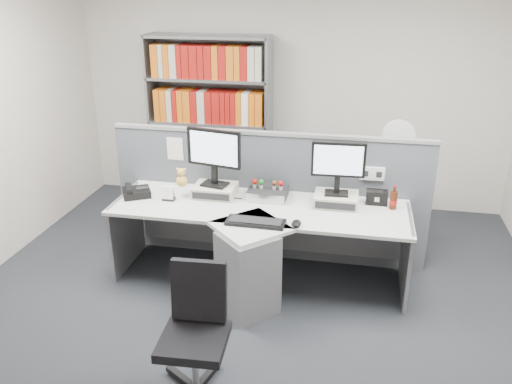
% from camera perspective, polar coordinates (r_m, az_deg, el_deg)
% --- Properties ---
extents(ground, '(5.50, 5.50, 0.00)m').
position_cam_1_polar(ground, '(4.30, -1.74, -14.71)').
color(ground, '#2D3035').
rests_on(ground, ground).
extents(room_shell, '(5.04, 5.54, 2.72)m').
position_cam_1_polar(room_shell, '(3.53, -2.08, 9.25)').
color(room_shell, beige).
rests_on(room_shell, ground).
extents(partition, '(3.00, 0.08, 1.27)m').
position_cam_1_polar(partition, '(5.05, 1.38, -0.36)').
color(partition, '#545860').
rests_on(partition, ground).
extents(desk, '(2.60, 1.20, 0.72)m').
position_cam_1_polar(desk, '(4.55, -0.14, -5.68)').
color(desk, silver).
rests_on(desk, ground).
extents(monitor_riser_left, '(0.38, 0.31, 0.10)m').
position_cam_1_polar(monitor_riser_left, '(4.85, -4.44, 0.17)').
color(monitor_riser_left, beige).
rests_on(monitor_riser_left, desk).
extents(monitor_riser_right, '(0.38, 0.31, 0.10)m').
position_cam_1_polar(monitor_riser_right, '(4.69, 8.61, -0.81)').
color(monitor_riser_right, beige).
rests_on(monitor_riser_right, desk).
extents(monitor_left, '(0.51, 0.21, 0.52)m').
position_cam_1_polar(monitor_left, '(4.73, -4.56, 4.25)').
color(monitor_left, black).
rests_on(monitor_left, monitor_riser_left).
extents(monitor_right, '(0.46, 0.16, 0.47)m').
position_cam_1_polar(monitor_right, '(4.58, 8.85, 3.01)').
color(monitor_right, black).
rests_on(monitor_right, monitor_riser_right).
extents(desktop_pc, '(0.35, 0.31, 0.09)m').
position_cam_1_polar(desktop_pc, '(4.80, 1.29, -0.08)').
color(desktop_pc, black).
rests_on(desktop_pc, desk).
extents(figurines, '(0.29, 0.05, 0.09)m').
position_cam_1_polar(figurines, '(4.75, 1.26, 0.93)').
color(figurines, beige).
rests_on(figurines, desktop_pc).
extents(keyboard, '(0.49, 0.20, 0.03)m').
position_cam_1_polar(keyboard, '(4.30, -0.05, -3.25)').
color(keyboard, black).
rests_on(keyboard, desk).
extents(mouse, '(0.08, 0.12, 0.05)m').
position_cam_1_polar(mouse, '(4.27, 4.38, -3.39)').
color(mouse, black).
rests_on(mouse, desk).
extents(desk_phone, '(0.32, 0.31, 0.10)m').
position_cam_1_polar(desk_phone, '(4.96, -12.82, -0.00)').
color(desk_phone, black).
rests_on(desk_phone, desk).
extents(desk_calendar, '(0.11, 0.08, 0.13)m').
position_cam_1_polar(desk_calendar, '(4.80, -9.39, -0.25)').
color(desk_calendar, black).
rests_on(desk_calendar, desk).
extents(plush_toy, '(0.10, 0.10, 0.18)m').
position_cam_1_polar(plush_toy, '(4.82, -8.02, 1.44)').
color(plush_toy, gold).
rests_on(plush_toy, monitor_riser_left).
extents(speaker, '(0.19, 0.10, 0.12)m').
position_cam_1_polar(speaker, '(4.78, 12.89, -0.56)').
color(speaker, black).
rests_on(speaker, desk).
extents(cola_bottle, '(0.07, 0.07, 0.21)m').
position_cam_1_polar(cola_bottle, '(4.70, 14.58, -0.86)').
color(cola_bottle, '#3F190A').
rests_on(cola_bottle, desk).
extents(shelving_unit, '(1.41, 0.40, 2.00)m').
position_cam_1_polar(shelving_unit, '(6.25, -4.94, 7.15)').
color(shelving_unit, slate).
rests_on(shelving_unit, ground).
extents(filing_cabinet, '(0.45, 0.61, 0.70)m').
position_cam_1_polar(filing_cabinet, '(5.81, 14.35, -1.19)').
color(filing_cabinet, slate).
rests_on(filing_cabinet, ground).
extents(desk_fan, '(0.34, 0.20, 0.56)m').
position_cam_1_polar(desk_fan, '(5.57, 15.03, 5.47)').
color(desk_fan, white).
rests_on(desk_fan, filing_cabinet).
extents(office_chair, '(0.57, 0.59, 0.88)m').
position_cam_1_polar(office_chair, '(3.55, -6.49, -14.43)').
color(office_chair, silver).
rests_on(office_chair, ground).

